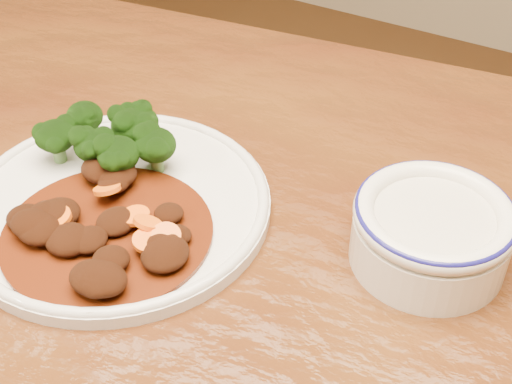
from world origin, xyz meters
The scene contains 5 objects.
dining_table centered at (0.00, 0.00, 0.67)m, with size 1.60×1.08×0.75m.
dinner_plate centered at (-0.14, 0.04, 0.76)m, with size 0.28×0.28×0.02m.
broccoli_florets centered at (-0.18, 0.09, 0.79)m, with size 0.13×0.10×0.05m.
mince_stew centered at (-0.12, -0.01, 0.77)m, with size 0.18×0.18×0.03m.
dip_bowl centered at (0.13, 0.12, 0.78)m, with size 0.13×0.13×0.06m.
Camera 1 is at (0.22, -0.33, 1.19)m, focal length 50.00 mm.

